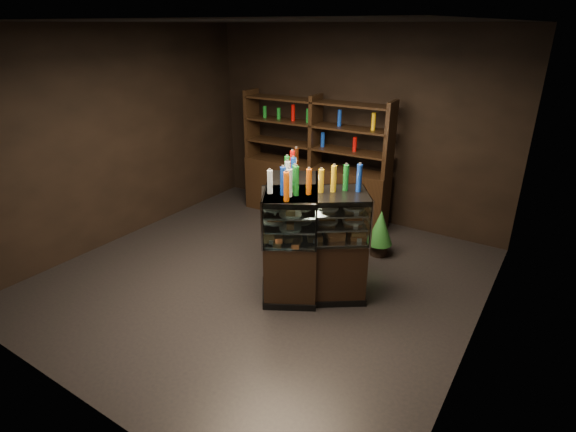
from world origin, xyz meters
name	(u,v)px	position (x,y,z in m)	size (l,w,h in m)	color
ground	(263,277)	(0.00, 0.00, 0.00)	(5.00, 5.00, 0.00)	black
room_shell	(260,126)	(0.00, 0.00, 1.94)	(5.02, 5.02, 3.01)	black
display_case	(302,257)	(0.55, 0.04, 0.44)	(1.54, 1.33, 1.30)	black
food_display	(303,214)	(0.55, 0.04, 0.99)	(1.19, 1.04, 0.41)	#BE7444
bottles_top	(303,177)	(0.55, 0.05, 1.43)	(1.03, 0.90, 0.30)	#147223
potted_conifer	(381,227)	(0.99, 1.38, 0.43)	(0.35, 0.35, 0.75)	black
back_shelving	(314,182)	(-0.45, 2.05, 0.61)	(2.47, 0.52, 2.00)	black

